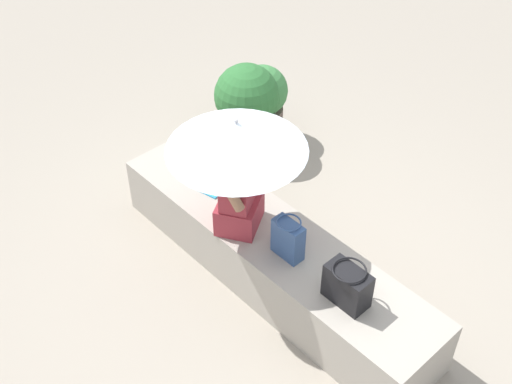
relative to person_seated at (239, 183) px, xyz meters
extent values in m
plane|color=#9E9384|center=(-0.24, -0.10, -0.86)|extent=(14.00, 14.00, 0.00)
cube|color=#A8A093|center=(-0.24, -0.10, -0.62)|extent=(2.75, 0.61, 0.47)
cube|color=#992D38|center=(0.00, 0.00, -0.28)|extent=(0.42, 0.44, 0.22)
cube|color=#992D38|center=(0.00, 0.00, 0.07)|extent=(0.34, 0.38, 0.48)
sphere|color=#9E7051|center=(0.00, 0.00, 0.41)|extent=(0.20, 0.20, 0.20)
cylinder|color=#9E7051|center=(0.11, -0.17, 0.10)|extent=(0.21, 0.16, 0.32)
cylinder|color=#9E7051|center=(-0.11, 0.17, 0.10)|extent=(0.21, 0.16, 0.32)
cylinder|color=#B7B7BC|center=(-0.06, 0.07, 0.09)|extent=(0.02, 0.02, 0.95)
cone|color=silver|center=(-0.06, 0.07, 0.46)|extent=(0.92, 0.92, 0.21)
sphere|color=#B7B7BC|center=(-0.06, 0.07, 0.58)|extent=(0.03, 0.03, 0.03)
cube|color=#335184|center=(-0.45, -0.04, -0.24)|extent=(0.23, 0.11, 0.29)
torus|color=#335184|center=(-0.45, -0.04, -0.08)|extent=(0.17, 0.17, 0.01)
cube|color=black|center=(-0.98, -0.03, -0.25)|extent=(0.29, 0.16, 0.27)
torus|color=black|center=(-0.98, -0.03, -0.11)|extent=(0.22, 0.22, 0.01)
cube|color=#339ED1|center=(0.48, -0.11, -0.38)|extent=(0.32, 0.25, 0.01)
cylinder|color=brown|center=(1.12, -1.27, -0.69)|extent=(0.39, 0.39, 0.32)
sphere|color=#3D7F42|center=(1.12, -1.27, -0.35)|extent=(0.47, 0.47, 0.47)
cylinder|color=gray|center=(1.07, -1.04, -0.68)|extent=(0.54, 0.54, 0.35)
sphere|color=#2D6B33|center=(1.07, -1.04, -0.27)|extent=(0.57, 0.57, 0.57)
camera|label=1|loc=(-2.63, 2.27, 2.96)|focal=47.10mm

